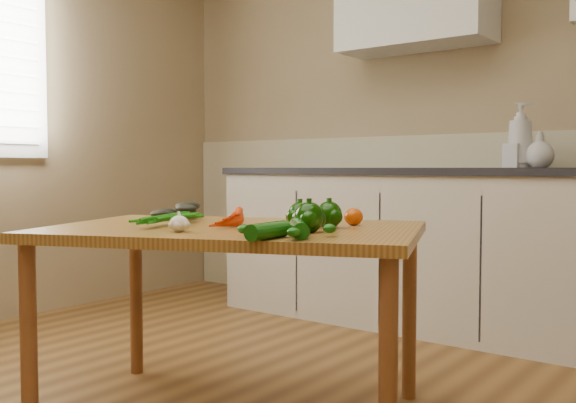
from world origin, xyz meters
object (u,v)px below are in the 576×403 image
Objects in this scene: tomato_a at (294,217)px; zucchini_b at (268,231)px; soap_bottle_b at (513,150)px; zucchini_a at (299,229)px; pepper_a at (300,215)px; pepper_b at (329,215)px; pepper_c at (309,217)px; garlic_bulb at (179,224)px; carrot_bunch at (213,217)px; tomato_c at (353,217)px; table at (234,248)px; tomato_b at (321,215)px; leafy_greens at (175,208)px; soap_bottle_a at (520,135)px; soap_bottle_c at (540,150)px.

tomato_a is 0.35× the size of zucchini_b.
soap_bottle_b is 1.86m from zucchini_a.
pepper_b is (0.09, 0.04, 0.00)m from pepper_a.
pepper_c reaches higher than tomato_a.
garlic_bulb is at bearing 85.32° from soap_bottle_b.
tomato_c is (0.39, 0.33, -0.00)m from carrot_bunch.
soap_bottle_b is 2.05× the size of pepper_b.
tomato_c is 0.39× the size of zucchini_b.
table is 0.35m from tomato_b.
zucchini_b is (0.02, -0.24, -0.02)m from pepper_c.
tomato_b is 1.00× the size of tomato_c.
leafy_greens reaches higher than table.
table is at bearing 88.27° from garlic_bulb.
soap_bottle_a is at bearing 79.69° from tomato_b.
garlic_bulb is at bearing -96.94° from carrot_bunch.
soap_bottle_a is 1.49m from tomato_c.
table is 16.57× the size of pepper_b.
leafy_greens is 0.52m from garlic_bulb.
soap_bottle_b is 1.57m from tomato_a.
carrot_bunch is at bearing -151.91° from pepper_b.
soap_bottle_a is at bearing 86.09° from pepper_c.
pepper_a is at bearing -40.93° from tomato_a.
table is 23.94× the size of garlic_bulb.
tomato_a reaches higher than garlic_bulb.
carrot_bunch is 0.40m from tomato_b.
soap_bottle_a reaches higher than pepper_b.
leafy_greens is at bearing 139.08° from garlic_bulb.
leafy_greens is at bearing 145.86° from table.
pepper_c is (0.34, 0.25, 0.02)m from garlic_bulb.
pepper_b is at bearing -45.48° from tomato_b.
soap_bottle_a is at bearing 75.87° from soap_bottle_c.
tomato_b is (-0.02, 0.16, -0.01)m from pepper_a.
soap_bottle_a reaches higher than table.
pepper_c is at bearing -44.13° from pepper_a.
zucchini_a reaches higher than table.
zucchini_a is 1.06× the size of zucchini_b.
tomato_a is at bearing -119.92° from tomato_b.
carrot_bunch is 0.36m from leafy_greens.
pepper_c is 1.41× the size of tomato_c.
pepper_c is 0.24m from zucchini_b.
soap_bottle_b is 1.01× the size of leafy_greens.
table is at bearing 83.73° from soap_bottle_b.
pepper_b reaches higher than tomato_a.
soap_bottle_b is 2.71× the size of tomato_b.
leafy_greens is at bearing 172.72° from pepper_c.
pepper_a is (-0.24, -1.61, -0.34)m from soap_bottle_a.
soap_bottle_c is at bearing 74.36° from garlic_bulb.
soap_bottle_a is 1.62m from tomato_a.
soap_bottle_b is 1.93× the size of pepper_c.
tomato_c is at bearing 30.37° from tomato_a.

